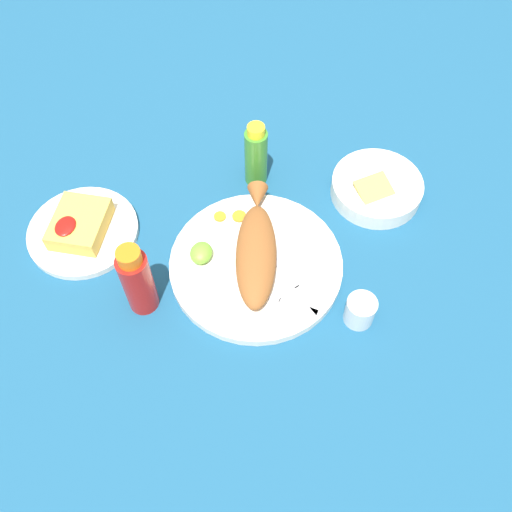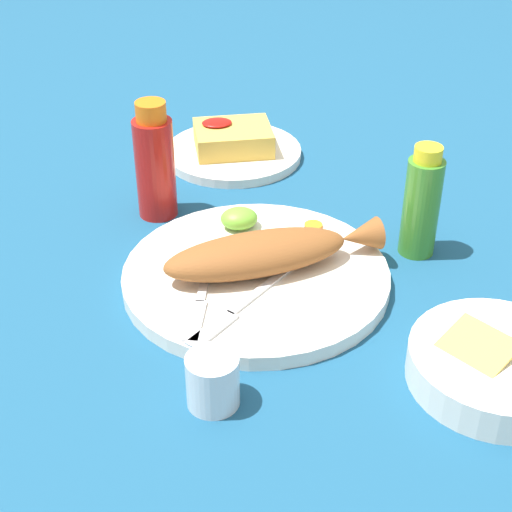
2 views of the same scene
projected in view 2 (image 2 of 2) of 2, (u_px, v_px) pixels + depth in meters
name	position (u px, v px, depth m)	size (l,w,h in m)	color
ground_plane	(256.00, 282.00, 0.94)	(4.00, 4.00, 0.00)	navy
main_plate	(256.00, 276.00, 0.93)	(0.32, 0.32, 0.02)	white
fried_fish	(267.00, 252.00, 0.92)	(0.27, 0.11, 0.05)	brown
fork_near	(238.00, 309.00, 0.86)	(0.14, 0.14, 0.00)	silver
fork_far	(201.00, 297.00, 0.88)	(0.06, 0.18, 0.00)	silver
carrot_slice_near	(325.00, 240.00, 0.98)	(0.03, 0.03, 0.00)	orange
carrot_slice_mid	(313.00, 226.00, 1.01)	(0.02, 0.02, 0.00)	orange
lime_wedge_main	(239.00, 218.00, 1.00)	(0.05, 0.04, 0.03)	#6BB233
hot_sauce_bottle_red	(155.00, 163.00, 1.03)	(0.05, 0.05, 0.16)	#B21914
hot_sauce_bottle_green	(422.00, 204.00, 0.96)	(0.05, 0.05, 0.15)	#3D8428
salt_cup	(213.00, 384.00, 0.76)	(0.05, 0.05, 0.06)	silver
side_plate_fries	(233.00, 153.00, 1.22)	(0.21, 0.21, 0.01)	white
fries_pile	(233.00, 138.00, 1.20)	(0.12, 0.09, 0.04)	gold
guacamole_bowl	(497.00, 364.00, 0.78)	(0.18, 0.18, 0.05)	white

